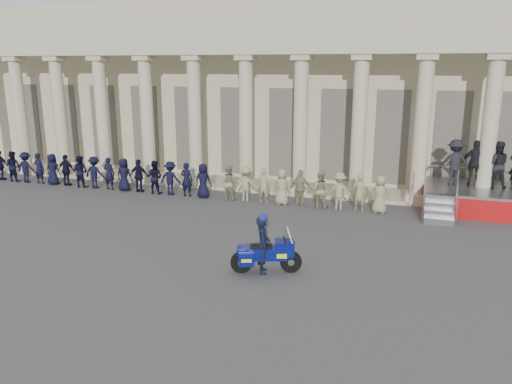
# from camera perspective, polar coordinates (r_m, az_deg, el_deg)

# --- Properties ---
(ground) EXTENTS (90.00, 90.00, 0.00)m
(ground) POSITION_cam_1_polar(r_m,az_deg,el_deg) (16.46, -5.99, -6.60)
(ground) COLOR #3B3B3E
(ground) RESTS_ON ground
(building) EXTENTS (40.00, 12.50, 9.00)m
(building) POSITION_cam_1_polar(r_m,az_deg,el_deg) (29.47, 5.68, 11.70)
(building) COLOR tan
(building) RESTS_ON ground
(officer_rank) EXTENTS (20.84, 0.59, 1.57)m
(officer_rank) POSITION_cam_1_polar(r_m,az_deg,el_deg) (23.63, -11.29, 1.67)
(officer_rank) COLOR black
(officer_rank) RESTS_ON ground
(reviewing_stand) EXTENTS (4.69, 4.39, 2.87)m
(reviewing_stand) POSITION_cam_1_polar(r_m,az_deg,el_deg) (22.36, 24.13, 1.94)
(reviewing_stand) COLOR gray
(reviewing_stand) RESTS_ON ground
(motorcycle) EXTENTS (2.00, 1.15, 1.33)m
(motorcycle) POSITION_cam_1_polar(r_m,az_deg,el_deg) (14.49, 1.25, -7.06)
(motorcycle) COLOR black
(motorcycle) RESTS_ON ground
(rider) EXTENTS (0.59, 0.72, 1.79)m
(rider) POSITION_cam_1_polar(r_m,az_deg,el_deg) (14.38, 0.80, -5.91)
(rider) COLOR black
(rider) RESTS_ON ground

